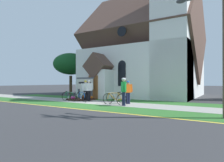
{
  "coord_description": "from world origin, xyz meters",
  "views": [
    {
      "loc": [
        8.28,
        -9.8,
        1.52
      ],
      "look_at": [
        -0.22,
        3.82,
        1.6
      ],
      "focal_mm": 30.63,
      "sensor_mm": 36.0,
      "label": 1
    }
  ],
  "objects_px": {
    "bicycle_orange": "(116,98)",
    "bicycle_black": "(81,97)",
    "cyclist_in_white_jersey": "(128,91)",
    "cyclist_in_green_jersey": "(89,89)",
    "church_sign": "(85,84)",
    "cyclist_in_yellow_jersey": "(124,89)",
    "bicycle_blue": "(69,96)",
    "bicycle_red": "(114,99)",
    "yard_deciduous_tree": "(71,64)",
    "cyclist_in_red_jersey": "(86,89)",
    "utility_pole": "(223,17)"
  },
  "relations": [
    {
      "from": "cyclist_in_green_jersey",
      "to": "bicycle_red",
      "type": "bearing_deg",
      "value": -16.52
    },
    {
      "from": "bicycle_red",
      "to": "cyclist_in_green_jersey",
      "type": "relative_size",
      "value": 1.08
    },
    {
      "from": "bicycle_orange",
      "to": "utility_pole",
      "type": "xyz_separation_m",
      "value": [
        6.82,
        -2.66,
        3.9
      ]
    },
    {
      "from": "bicycle_orange",
      "to": "yard_deciduous_tree",
      "type": "height_order",
      "value": "yard_deciduous_tree"
    },
    {
      "from": "bicycle_black",
      "to": "bicycle_red",
      "type": "relative_size",
      "value": 0.9
    },
    {
      "from": "cyclist_in_white_jersey",
      "to": "utility_pole",
      "type": "distance_m",
      "value": 7.05
    },
    {
      "from": "bicycle_red",
      "to": "yard_deciduous_tree",
      "type": "xyz_separation_m",
      "value": [
        -9.78,
        5.96,
        3.28
      ]
    },
    {
      "from": "utility_pole",
      "to": "church_sign",
      "type": "bearing_deg",
      "value": 160.82
    },
    {
      "from": "cyclist_in_yellow_jersey",
      "to": "yard_deciduous_tree",
      "type": "distance_m",
      "value": 12.55
    },
    {
      "from": "cyclist_in_red_jersey",
      "to": "utility_pole",
      "type": "relative_size",
      "value": 0.21
    },
    {
      "from": "bicycle_orange",
      "to": "utility_pole",
      "type": "distance_m",
      "value": 8.3
    },
    {
      "from": "yard_deciduous_tree",
      "to": "bicycle_red",
      "type": "bearing_deg",
      "value": -31.33
    },
    {
      "from": "cyclist_in_yellow_jersey",
      "to": "cyclist_in_green_jersey",
      "type": "bearing_deg",
      "value": 163.69
    },
    {
      "from": "cyclist_in_yellow_jersey",
      "to": "cyclist_in_green_jersey",
      "type": "distance_m",
      "value": 3.83
    },
    {
      "from": "church_sign",
      "to": "cyclist_in_yellow_jersey",
      "type": "bearing_deg",
      "value": -24.2
    },
    {
      "from": "bicycle_orange",
      "to": "cyclist_in_green_jersey",
      "type": "xyz_separation_m",
      "value": [
        -2.36,
        -0.19,
        0.6
      ]
    },
    {
      "from": "cyclist_in_red_jersey",
      "to": "utility_pole",
      "type": "distance_m",
      "value": 10.44
    },
    {
      "from": "bicycle_blue",
      "to": "cyclist_in_red_jersey",
      "type": "distance_m",
      "value": 1.47
    },
    {
      "from": "cyclist_in_yellow_jersey",
      "to": "cyclist_in_red_jersey",
      "type": "xyz_separation_m",
      "value": [
        -4.07,
        1.13,
        -0.11
      ]
    },
    {
      "from": "cyclist_in_yellow_jersey",
      "to": "cyclist_in_white_jersey",
      "type": "bearing_deg",
      "value": 101.55
    },
    {
      "from": "bicycle_red",
      "to": "utility_pole",
      "type": "relative_size",
      "value": 0.23
    },
    {
      "from": "cyclist_in_red_jersey",
      "to": "bicycle_orange",
      "type": "bearing_deg",
      "value": 2.9
    },
    {
      "from": "bicycle_red",
      "to": "yard_deciduous_tree",
      "type": "distance_m",
      "value": 11.91
    },
    {
      "from": "bicycle_black",
      "to": "bicycle_blue",
      "type": "bearing_deg",
      "value": -174.16
    },
    {
      "from": "bicycle_blue",
      "to": "cyclist_in_yellow_jersey",
      "type": "xyz_separation_m",
      "value": [
        5.21,
        -0.42,
        0.7
      ]
    },
    {
      "from": "cyclist_in_white_jersey",
      "to": "yard_deciduous_tree",
      "type": "xyz_separation_m",
      "value": [
        -10.4,
        5.17,
        2.75
      ]
    },
    {
      "from": "cyclist_in_red_jersey",
      "to": "yard_deciduous_tree",
      "type": "xyz_separation_m",
      "value": [
        -6.54,
        5.05,
        2.71
      ]
    },
    {
      "from": "bicycle_orange",
      "to": "cyclist_in_white_jersey",
      "type": "distance_m",
      "value": 1.26
    },
    {
      "from": "yard_deciduous_tree",
      "to": "cyclist_in_yellow_jersey",
      "type": "bearing_deg",
      "value": -30.24
    },
    {
      "from": "bicycle_black",
      "to": "cyclist_in_red_jersey",
      "type": "relative_size",
      "value": 0.99
    },
    {
      "from": "cyclist_in_green_jersey",
      "to": "bicycle_orange",
      "type": "bearing_deg",
      "value": 4.69
    },
    {
      "from": "church_sign",
      "to": "bicycle_black",
      "type": "relative_size",
      "value": 1.19
    },
    {
      "from": "cyclist_in_yellow_jersey",
      "to": "cyclist_in_green_jersey",
      "type": "relative_size",
      "value": 1.07
    },
    {
      "from": "cyclist_in_white_jersey",
      "to": "cyclist_in_yellow_jersey",
      "type": "distance_m",
      "value": 1.05
    },
    {
      "from": "bicycle_blue",
      "to": "cyclist_in_green_jersey",
      "type": "bearing_deg",
      "value": 23.18
    },
    {
      "from": "bicycle_black",
      "to": "bicycle_blue",
      "type": "xyz_separation_m",
      "value": [
        -1.21,
        -0.12,
        -0.01
      ]
    },
    {
      "from": "church_sign",
      "to": "cyclist_in_red_jersey",
      "type": "distance_m",
      "value": 1.59
    },
    {
      "from": "bicycle_black",
      "to": "cyclist_in_red_jersey",
      "type": "bearing_deg",
      "value": 96.71
    },
    {
      "from": "bicycle_black",
      "to": "cyclist_in_red_jersey",
      "type": "distance_m",
      "value": 0.83
    },
    {
      "from": "yard_deciduous_tree",
      "to": "bicycle_black",
      "type": "bearing_deg",
      "value": -40.48
    },
    {
      "from": "yard_deciduous_tree",
      "to": "cyclist_in_white_jersey",
      "type": "bearing_deg",
      "value": -26.42
    },
    {
      "from": "church_sign",
      "to": "cyclist_in_white_jersey",
      "type": "xyz_separation_m",
      "value": [
        4.9,
        -1.28,
        -0.38
      ]
    },
    {
      "from": "bicycle_orange",
      "to": "bicycle_black",
      "type": "bearing_deg",
      "value": -164.85
    },
    {
      "from": "church_sign",
      "to": "cyclist_in_yellow_jersey",
      "type": "height_order",
      "value": "church_sign"
    },
    {
      "from": "cyclist_in_yellow_jersey",
      "to": "utility_pole",
      "type": "xyz_separation_m",
      "value": [
        5.5,
        -1.39,
        3.22
      ]
    },
    {
      "from": "bicycle_black",
      "to": "cyclist_in_green_jersey",
      "type": "xyz_separation_m",
      "value": [
        0.32,
        0.53,
        0.6
      ]
    },
    {
      "from": "cyclist_in_white_jersey",
      "to": "church_sign",
      "type": "bearing_deg",
      "value": 165.4
    },
    {
      "from": "cyclist_in_red_jersey",
      "to": "utility_pole",
      "type": "bearing_deg",
      "value": -14.79
    },
    {
      "from": "bicycle_red",
      "to": "yard_deciduous_tree",
      "type": "bearing_deg",
      "value": 148.67
    },
    {
      "from": "church_sign",
      "to": "cyclist_in_green_jersey",
      "type": "height_order",
      "value": "church_sign"
    }
  ]
}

